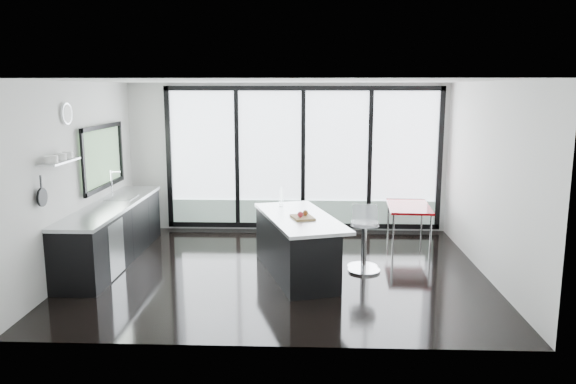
{
  "coord_description": "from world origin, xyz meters",
  "views": [
    {
      "loc": [
        0.43,
        -8.05,
        2.71
      ],
      "look_at": [
        0.1,
        0.3,
        1.15
      ],
      "focal_mm": 35.0,
      "sensor_mm": 36.0,
      "label": 1
    }
  ],
  "objects_px": {
    "bar_stool_near": "(364,247)",
    "red_table": "(408,224)",
    "bar_stool_far": "(363,245)",
    "island": "(295,245)"
  },
  "relations": [
    {
      "from": "bar_stool_near",
      "to": "bar_stool_far",
      "type": "relative_size",
      "value": 1.05
    },
    {
      "from": "island",
      "to": "red_table",
      "type": "height_order",
      "value": "island"
    },
    {
      "from": "bar_stool_far",
      "to": "bar_stool_near",
      "type": "bearing_deg",
      "value": -66.39
    },
    {
      "from": "bar_stool_near",
      "to": "bar_stool_far",
      "type": "xyz_separation_m",
      "value": [
        -0.01,
        0.18,
        -0.02
      ]
    },
    {
      "from": "bar_stool_far",
      "to": "red_table",
      "type": "xyz_separation_m",
      "value": [
        0.93,
        1.47,
        -0.03
      ]
    },
    {
      "from": "island",
      "to": "bar_stool_far",
      "type": "xyz_separation_m",
      "value": [
        1.02,
        0.33,
        -0.08
      ]
    },
    {
      "from": "bar_stool_near",
      "to": "island",
      "type": "bearing_deg",
      "value": -171.49
    },
    {
      "from": "bar_stool_near",
      "to": "red_table",
      "type": "height_order",
      "value": "bar_stool_near"
    },
    {
      "from": "red_table",
      "to": "bar_stool_far",
      "type": "bearing_deg",
      "value": -122.41
    },
    {
      "from": "island",
      "to": "red_table",
      "type": "relative_size",
      "value": 1.85
    }
  ]
}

